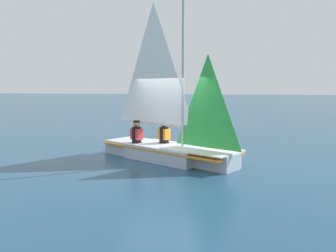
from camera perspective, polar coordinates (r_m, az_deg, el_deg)
ground_plane at (r=10.21m, az=0.00°, el=-5.83°), size 260.00×260.00×0.00m
sailboat_main at (r=10.13m, az=-0.21°, el=-2.09°), size 4.73×3.14×4.95m
sailor_helm at (r=10.56m, az=-0.69°, el=-2.00°), size 0.42×0.40×1.16m
sailor_crew at (r=10.62m, az=-5.48°, el=-1.92°), size 0.42×0.40×1.16m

